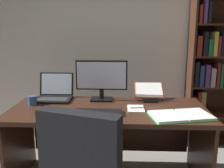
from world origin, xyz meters
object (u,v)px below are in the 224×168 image
Objects in this scene: keyboard at (98,112)px; open_binder at (181,116)px; computer_mouse at (63,111)px; coffee_mug at (32,100)px; pen at (138,108)px; laptop at (54,94)px; reading_stand_with_book at (149,92)px; notepad at (136,109)px; desk at (109,125)px; monitor at (102,80)px; bookshelf at (220,61)px.

keyboard is 0.70m from open_binder.
open_binder is (1.00, -0.05, -0.01)m from computer_mouse.
pen is at bearing -4.97° from coffee_mug.
laptop is 0.48m from computer_mouse.
laptop is 0.90m from pen.
open_binder is 3.94× the size of pen.
laptop is at bearing -177.07° from reading_stand_with_book.
keyboard is 0.38m from pen.
desk is at bearing 157.84° from notepad.
monitor reaches higher than open_binder.
keyboard is at bearing -90.00° from monitor.
monitor is 3.72× the size of pen.
computer_mouse is 1.00m from open_binder.
keyboard is 0.69m from reading_stand_with_book.
pen is (-0.13, -0.34, -0.06)m from reading_stand_with_book.
monitor reaches higher than laptop.
notepad is 2.36× the size of coffee_mug.
bookshelf is 7.71× the size of reading_stand_with_book.
laptop reaches higher than keyboard.
monitor is 0.50m from pen.
computer_mouse is at bearing -147.83° from desk.
coffee_mug is at bearing 160.77° from keyboard.
coffee_mug is at bearing 175.03° from pen.
desk is 0.55m from reading_stand_with_book.
reading_stand_with_book is (0.79, 0.48, 0.06)m from computer_mouse.
monitor reaches higher than pen.
open_binder is (1.19, -0.48, -0.04)m from laptop.
pen is at bearing 21.43° from keyboard.
laptop is (-0.49, 0.01, -0.16)m from monitor.
desk is at bearing -18.31° from laptop.
desk is at bearing -147.95° from bookshelf.
reading_stand_with_book is 0.53× the size of open_binder.
keyboard is 4.72× the size of coffee_mug.
bookshelf is at bearing 22.27° from coffee_mug.
pen is (0.36, 0.14, 0.00)m from keyboard.
reading_stand_with_book reaches higher than computer_mouse.
reading_stand_with_book is (0.98, 0.05, 0.02)m from laptop.
computer_mouse is (-0.38, -0.24, 0.22)m from desk.
coffee_mug is at bearing 174.93° from notepad.
keyboard is at bearing -41.29° from laptop.
pen is at bearing -138.51° from bookshelf.
keyboard is 4.04× the size of computer_mouse.
open_binder is (0.70, -0.05, -0.00)m from keyboard.
coffee_mug is (-0.65, -0.20, -0.17)m from monitor.
reading_stand_with_book is at bearing 31.46° from computer_mouse.
monitor reaches higher than computer_mouse.
keyboard is 0.36m from notepad.
laptop reaches higher than pen.
reading_stand_with_book is (0.49, 0.06, -0.13)m from monitor.
reading_stand_with_book is 2.11× the size of pen.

